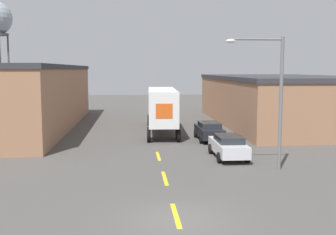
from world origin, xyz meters
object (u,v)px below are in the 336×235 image
parked_car_right_mid (228,146)px  parked_car_right_far (209,130)px  street_lamp (273,92)px  semi_truck (162,106)px

parked_car_right_mid → parked_car_right_far: size_ratio=1.00×
parked_car_right_mid → street_lamp: (1.73, -3.48, 3.69)m
parked_car_right_far → street_lamp: 11.17m
parked_car_right_far → street_lamp: (1.73, -10.40, 3.69)m
semi_truck → street_lamp: size_ratio=1.70×
semi_truck → parked_car_right_mid: 12.47m
parked_car_right_mid → street_lamp: street_lamp is taller
semi_truck → parked_car_right_far: size_ratio=2.71×
semi_truck → street_lamp: street_lamp is taller
semi_truck → parked_car_right_far: 6.28m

